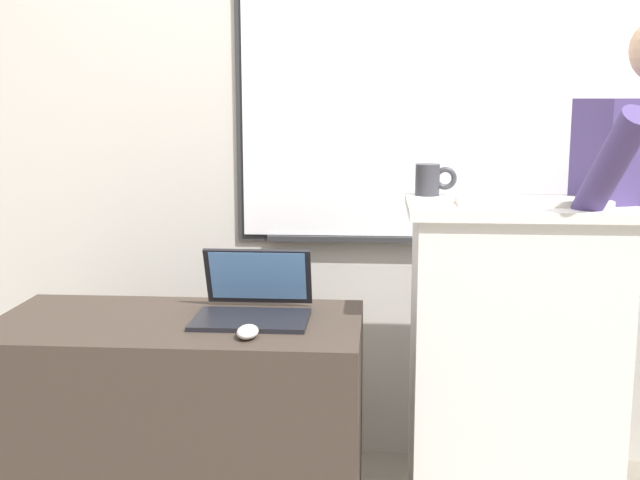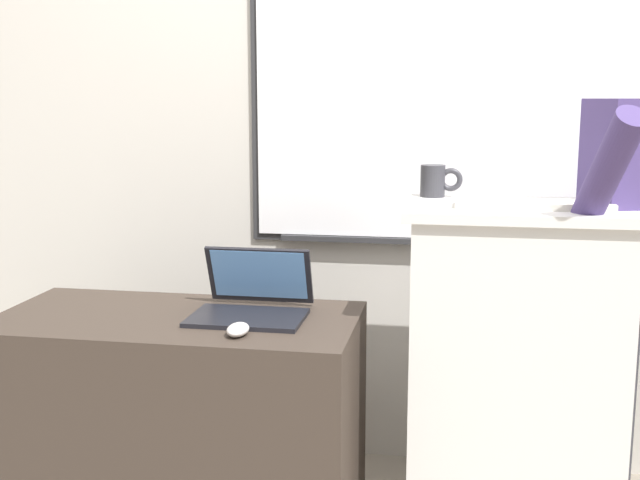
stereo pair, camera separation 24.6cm
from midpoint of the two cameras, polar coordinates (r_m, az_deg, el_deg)
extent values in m
cube|color=beige|center=(2.98, 2.74, 10.97)|extent=(6.40, 0.12, 2.82)
cube|color=#2D2D30|center=(2.93, 9.47, 9.52)|extent=(1.81, 0.02, 1.01)
cube|color=white|center=(2.92, 9.47, 9.52)|extent=(1.76, 0.02, 0.96)
cube|color=#2D2D30|center=(2.95, 9.22, -0.07)|extent=(1.59, 0.04, 0.02)
cube|color=silver|center=(2.57, 10.76, -9.43)|extent=(0.61, 0.41, 1.02)
cube|color=silver|center=(2.45, 11.17, 2.27)|extent=(0.67, 0.45, 0.03)
cube|color=#382D26|center=(2.58, -12.68, -13.22)|extent=(1.10, 0.55, 0.71)
cylinder|color=#333338|center=(2.71, 17.06, -11.48)|extent=(0.13, 0.13, 0.78)
cylinder|color=#473870|center=(2.31, 16.12, 3.20)|extent=(0.20, 0.41, 0.49)
cube|color=black|center=(2.40, -7.89, -5.68)|extent=(0.34, 0.23, 0.01)
cube|color=black|center=(2.52, -7.22, -2.61)|extent=(0.33, 0.08, 0.19)
cube|color=#598CCC|center=(2.51, -7.25, -2.58)|extent=(0.30, 0.07, 0.16)
cube|color=beige|center=(2.39, 12.04, 2.67)|extent=(0.44, 0.14, 0.02)
ellipsoid|color=silver|center=(2.24, -8.34, -6.52)|extent=(0.06, 0.10, 0.03)
cylinder|color=#333338|center=(2.58, 4.95, 4.28)|extent=(0.08, 0.08, 0.10)
torus|color=#333338|center=(2.58, 6.21, 4.37)|extent=(0.07, 0.02, 0.07)
camera|label=1|loc=(0.12, -92.86, -0.51)|focal=45.00mm
camera|label=2|loc=(0.12, 87.14, 0.51)|focal=45.00mm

